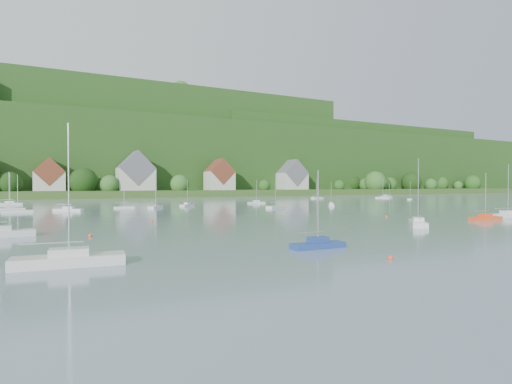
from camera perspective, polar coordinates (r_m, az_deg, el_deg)
far_shore_strip at (r=204.82m, az=-18.34°, el=-0.17°), size 600.00×60.00×3.00m
forested_ridge at (r=273.31m, az=-20.55°, el=4.58°), size 620.00×181.22×69.89m
village_building_1 at (r=191.29m, az=-26.75°, el=1.86°), size 12.00×9.36×14.00m
village_building_2 at (r=193.89m, az=-16.34°, el=2.36°), size 16.00×11.44×18.00m
village_building_3 at (r=203.46m, az=-5.09°, el=2.10°), size 13.00×10.40×15.50m
village_building_4 at (r=227.77m, az=5.06°, el=2.02°), size 15.00×10.40×16.50m
near_sailboat_0 at (r=30.99m, az=-24.48°, el=-8.44°), size 7.35×2.71×9.70m
near_sailboat_1 at (r=36.37m, az=8.58°, el=-7.10°), size 5.06×1.54×6.78m
near_sailboat_3 at (r=59.27m, az=21.55°, el=-3.96°), size 5.97×6.20×9.08m
near_sailboat_4 at (r=81.97m, az=31.55°, el=-2.68°), size 6.89×3.21×8.98m
near_sailboat_5 at (r=73.76m, az=29.21°, el=-3.09°), size 5.63×2.23×7.40m
mooring_buoy_0 at (r=32.30m, az=18.13°, el=-8.89°), size 0.40×0.40×0.40m
mooring_buoy_2 at (r=73.38m, az=17.63°, el=-3.36°), size 0.44×0.44×0.44m
mooring_buoy_3 at (r=63.30m, az=-14.21°, el=-4.03°), size 0.38×0.38×0.38m
mooring_buoy_5 at (r=47.22m, az=-22.01°, el=-5.78°), size 0.41×0.41×0.41m
far_sailboat_cluster at (r=119.65m, az=-11.71°, el=-1.49°), size 198.85×74.37×8.71m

